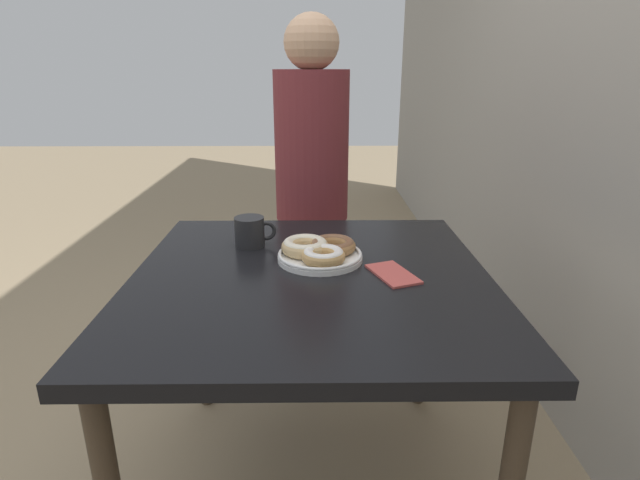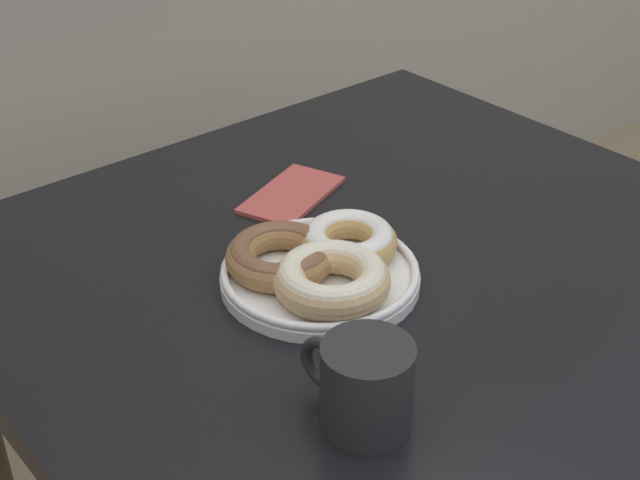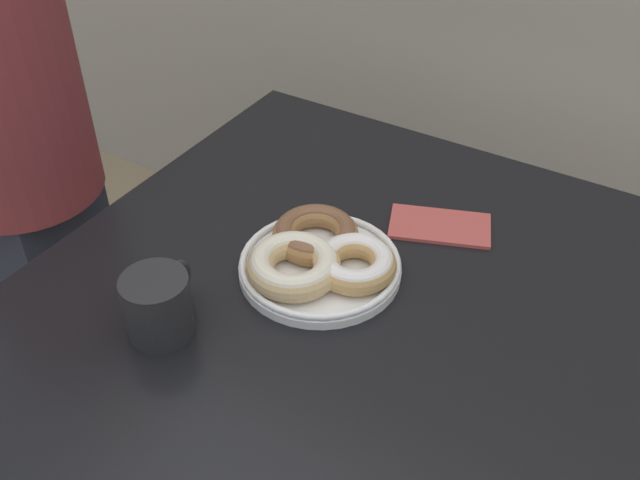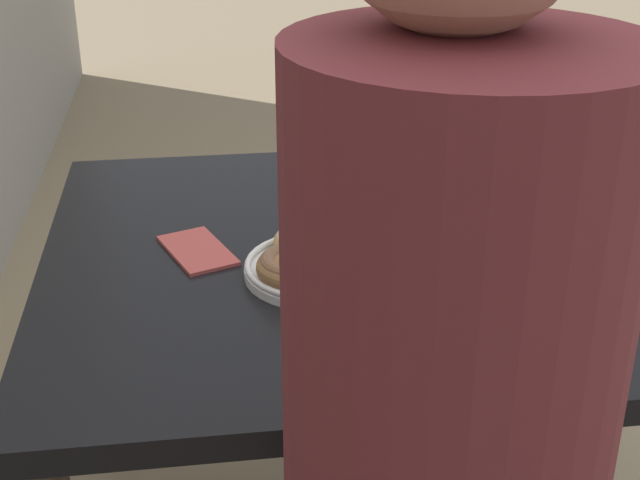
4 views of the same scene
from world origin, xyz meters
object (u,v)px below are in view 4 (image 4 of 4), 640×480
(coffee_mug, at_px, (473,275))
(napkin, at_px, (197,250))
(dining_table, at_px, (327,288))
(donut_plate, at_px, (321,259))

(coffee_mug, relative_size, napkin, 0.70)
(coffee_mug, height_order, napkin, coffee_mug)
(dining_table, relative_size, coffee_mug, 7.67)
(dining_table, height_order, coffee_mug, coffee_mug)
(napkin, bearing_deg, dining_table, -93.04)
(donut_plate, xyz_separation_m, coffee_mug, (-0.12, -0.21, 0.02))
(dining_table, distance_m, napkin, 0.23)
(donut_plate, bearing_deg, dining_table, -13.71)
(donut_plate, distance_m, napkin, 0.22)
(dining_table, xyz_separation_m, napkin, (0.01, 0.21, 0.08))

